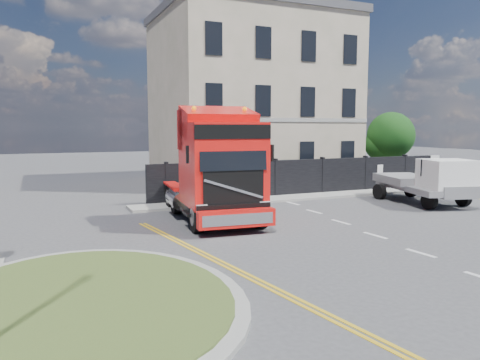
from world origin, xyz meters
name	(u,v)px	position (x,y,z in m)	size (l,w,h in m)	color
ground	(296,241)	(0.00, 0.00, 0.00)	(120.00, 120.00, 0.00)	#424244
traffic_island	(85,301)	(-7.00, -3.00, 0.08)	(6.80, 6.80, 0.17)	gray
hoarding_fence	(315,177)	(6.55, 9.00, 1.00)	(18.80, 0.25, 2.00)	black
georgian_building	(250,98)	(6.00, 16.50, 5.77)	(12.30, 10.30, 12.80)	#C6B29D
tree	(388,138)	(14.38, 12.10, 3.05)	(3.20, 3.20, 4.80)	#382619
pavement_far	(316,196)	(6.00, 8.10, 0.06)	(20.00, 1.60, 0.12)	gray
truck	(217,173)	(-1.27, 4.00, 1.99)	(3.43, 7.64, 4.45)	black
flatbed_pickup	(437,181)	(9.76, 3.41, 1.22)	(3.52, 5.88, 2.27)	slate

